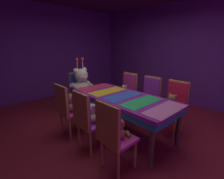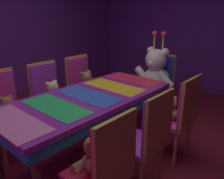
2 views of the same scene
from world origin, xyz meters
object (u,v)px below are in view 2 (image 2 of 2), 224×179
at_px(teddy_left_0, 8,109).
at_px(throne_chair, 160,79).
at_px(chair_left_0, 3,104).
at_px(chair_right_0, 108,164).
at_px(chair_right_1, 151,133).
at_px(teddy_left_2, 87,84).
at_px(banquet_table, 89,103).
at_px(chair_left_1, 47,92).
at_px(king_teddy_bear, 155,72).
at_px(chair_right_2, 182,111).
at_px(teddy_left_1, 53,94).
at_px(teddy_right_0, 93,157).
at_px(teddy_right_2, 170,110).
at_px(chair_left_2, 81,82).

distance_m(teddy_left_0, throne_chair, 2.25).
distance_m(chair_left_0, chair_right_0, 1.66).
relative_size(teddy_left_0, chair_right_1, 0.29).
bearing_deg(teddy_left_2, banquet_table, -41.29).
height_order(teddy_left_0, chair_left_1, chair_left_1).
xyz_separation_m(throne_chair, king_teddy_bear, (0.00, -0.17, 0.15)).
xyz_separation_m(teddy_left_2, chair_right_2, (1.50, 0.01, -0.00)).
distance_m(teddy_left_1, teddy_left_2, 0.60).
bearing_deg(throne_chair, chair_right_1, 27.78).
xyz_separation_m(chair_left_1, teddy_right_0, (1.51, -0.59, -0.01)).
relative_size(teddy_left_0, teddy_left_2, 0.83).
height_order(chair_right_1, chair_right_2, same).
xyz_separation_m(teddy_left_2, king_teddy_bear, (0.68, 0.77, 0.14)).
xyz_separation_m(teddy_left_0, chair_right_2, (1.50, 1.21, 0.02)).
bearing_deg(teddy_right_0, teddy_left_0, 0.20).
bearing_deg(teddy_right_2, throne_chair, -53.87).
xyz_separation_m(chair_right_0, king_teddy_bear, (-0.83, 1.97, 0.15)).
height_order(banquet_table, teddy_left_0, banquet_table).
relative_size(teddy_left_1, chair_left_2, 0.34).
distance_m(chair_right_0, teddy_right_0, 0.15).
distance_m(chair_left_2, chair_right_2, 1.65).
distance_m(chair_right_2, teddy_right_2, 0.14).
height_order(banquet_table, chair_left_1, chair_left_1).
bearing_deg(chair_right_0, king_teddy_bear, -67.00).
relative_size(banquet_table, teddy_left_2, 5.85).
xyz_separation_m(chair_right_0, chair_right_2, (-0.01, 1.20, 0.00)).
relative_size(chair_right_0, chair_right_1, 1.00).
bearing_deg(banquet_table, chair_left_1, -179.80).
bearing_deg(throne_chair, banquet_table, -0.00).
height_order(chair_left_2, throne_chair, same).
height_order(teddy_left_2, chair_right_0, chair_right_0).
relative_size(chair_left_1, teddy_left_2, 2.85).
distance_m(chair_left_2, teddy_right_0, 1.93).
distance_m(banquet_table, teddy_right_2, 0.92).
bearing_deg(chair_right_2, banquet_table, 36.73).
bearing_deg(teddy_left_1, chair_right_0, -21.31).
height_order(teddy_left_1, throne_chair, throne_chair).
relative_size(banquet_table, teddy_right_0, 6.23).
xyz_separation_m(chair_left_2, teddy_left_2, (0.15, 0.00, 0.00)).
height_order(banquet_table, teddy_left_1, teddy_left_1).
bearing_deg(throne_chair, king_teddy_bear, -0.00).
bearing_deg(chair_left_1, chair_left_0, -90.51).
bearing_deg(teddy_left_2, teddy_left_1, -89.14).
distance_m(chair_right_0, throne_chair, 2.29).
bearing_deg(chair_left_1, teddy_right_0, -21.30).
height_order(chair_right_0, chair_right_1, same).
bearing_deg(throne_chair, teddy_left_0, -17.69).
bearing_deg(chair_left_0, teddy_left_1, 75.71).
distance_m(chair_left_1, chair_right_0, 1.76).
bearing_deg(throne_chair, chair_left_1, -27.93).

